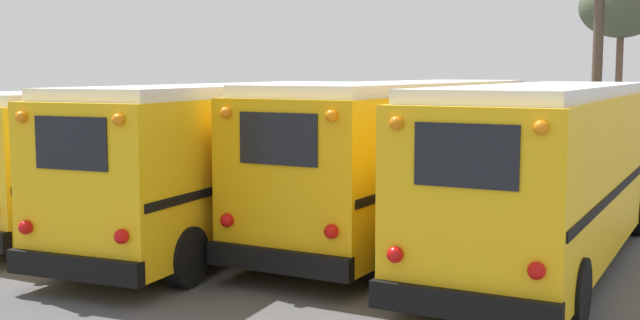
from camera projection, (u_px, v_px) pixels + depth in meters
The scene contains 7 objects.
ground_plane at pixel (318, 238), 16.43m from camera, with size 160.00×160.00×0.00m, color #4C4C4F.
school_bus_0 at pixel (140, 149), 18.34m from camera, with size 2.75×9.95×3.00m.
school_bus_1 at pixel (235, 155), 16.27m from camera, with size 2.92×10.15×3.15m.
school_bus_2 at pixel (407, 153), 16.49m from camera, with size 3.02×10.38×3.19m.
school_bus_3 at pixel (549, 168), 14.06m from camera, with size 2.79×9.83×3.18m.
utility_pole at pixel (597, 60), 25.90m from camera, with size 1.80×0.33×7.31m.
bare_tree_0 at pixel (622, 8), 32.37m from camera, with size 3.36×3.36×7.28m.
Camera 1 is at (7.08, -14.51, 3.41)m, focal length 45.00 mm.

